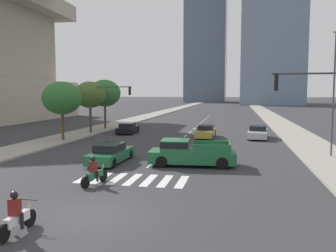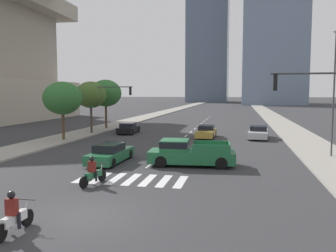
{
  "view_description": "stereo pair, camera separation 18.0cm",
  "coord_description": "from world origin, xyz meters",
  "px_view_note": "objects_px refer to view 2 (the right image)",
  "views": [
    {
      "loc": [
        5.48,
        -12.23,
        4.68
      ],
      "look_at": [
        0.0,
        15.92,
        2.0
      ],
      "focal_mm": 37.89,
      "sensor_mm": 36.0,
      "label": 1
    },
    {
      "loc": [
        5.66,
        -12.2,
        4.68
      ],
      "look_at": [
        0.0,
        15.92,
        2.0
      ],
      "focal_mm": 37.89,
      "sensor_mm": 36.0,
      "label": 2
    }
  ],
  "objects_px": {
    "traffic_signal_near": "(317,102)",
    "street_lamp_east": "(334,85)",
    "sedan_gold_1": "(206,132)",
    "street_tree_second": "(91,95)",
    "pickup_truck": "(188,153)",
    "sedan_black_3": "(128,128)",
    "sedan_green_0": "(110,154)",
    "street_tree_nearest": "(63,98)",
    "sedan_silver_2": "(258,133)",
    "motorcycle_lead": "(14,217)",
    "traffic_signal_far": "(107,99)",
    "motorcycle_third": "(93,173)",
    "street_tree_third": "(106,93)"
  },
  "relations": [
    {
      "from": "sedan_gold_1",
      "to": "street_tree_second",
      "type": "xyz_separation_m",
      "value": [
        -13.44,
        1.32,
        3.87
      ]
    },
    {
      "from": "motorcycle_lead",
      "to": "street_tree_nearest",
      "type": "relative_size",
      "value": 0.36
    },
    {
      "from": "motorcycle_third",
      "to": "traffic_signal_near",
      "type": "relative_size",
      "value": 0.35
    },
    {
      "from": "motorcycle_third",
      "to": "sedan_green_0",
      "type": "distance_m",
      "value": 5.8
    },
    {
      "from": "sedan_gold_1",
      "to": "street_lamp_east",
      "type": "relative_size",
      "value": 0.51
    },
    {
      "from": "pickup_truck",
      "to": "sedan_black_3",
      "type": "xyz_separation_m",
      "value": [
        -9.35,
        16.77,
        -0.23
      ]
    },
    {
      "from": "traffic_signal_near",
      "to": "street_tree_second",
      "type": "bearing_deg",
      "value": -41.67
    },
    {
      "from": "motorcycle_lead",
      "to": "pickup_truck",
      "type": "height_order",
      "value": "pickup_truck"
    },
    {
      "from": "motorcycle_third",
      "to": "street_tree_third",
      "type": "height_order",
      "value": "street_tree_third"
    },
    {
      "from": "street_tree_second",
      "to": "street_tree_third",
      "type": "height_order",
      "value": "street_tree_third"
    },
    {
      "from": "street_lamp_east",
      "to": "traffic_signal_near",
      "type": "bearing_deg",
      "value": -109.47
    },
    {
      "from": "sedan_green_0",
      "to": "street_tree_nearest",
      "type": "bearing_deg",
      "value": 43.63
    },
    {
      "from": "traffic_signal_far",
      "to": "street_lamp_east",
      "type": "bearing_deg",
      "value": -26.25
    },
    {
      "from": "street_tree_nearest",
      "to": "street_tree_second",
      "type": "height_order",
      "value": "street_tree_second"
    },
    {
      "from": "motorcycle_third",
      "to": "sedan_silver_2",
      "type": "bearing_deg",
      "value": -10.8
    },
    {
      "from": "sedan_green_0",
      "to": "street_tree_second",
      "type": "bearing_deg",
      "value": 29.34
    },
    {
      "from": "pickup_truck",
      "to": "sedan_silver_2",
      "type": "xyz_separation_m",
      "value": [
        5.22,
        15.02,
        -0.22
      ]
    },
    {
      "from": "pickup_truck",
      "to": "street_lamp_east",
      "type": "relative_size",
      "value": 0.63
    },
    {
      "from": "sedan_silver_2",
      "to": "motorcycle_third",
      "type": "bearing_deg",
      "value": -19.22
    },
    {
      "from": "street_lamp_east",
      "to": "street_tree_third",
      "type": "height_order",
      "value": "street_lamp_east"
    },
    {
      "from": "traffic_signal_near",
      "to": "street_tree_nearest",
      "type": "xyz_separation_m",
      "value": [
        -20.81,
        11.83,
        -0.02
      ]
    },
    {
      "from": "sedan_black_3",
      "to": "traffic_signal_near",
      "type": "height_order",
      "value": "traffic_signal_near"
    },
    {
      "from": "traffic_signal_near",
      "to": "street_lamp_east",
      "type": "xyz_separation_m",
      "value": [
        2.57,
        7.26,
        1.04
      ]
    },
    {
      "from": "sedan_silver_2",
      "to": "street_tree_nearest",
      "type": "bearing_deg",
      "value": -68.15
    },
    {
      "from": "sedan_silver_2",
      "to": "street_tree_third",
      "type": "relative_size",
      "value": 0.79
    },
    {
      "from": "street_tree_second",
      "to": "pickup_truck",
      "type": "bearing_deg",
      "value": -49.6
    },
    {
      "from": "street_tree_nearest",
      "to": "street_tree_second",
      "type": "distance_m",
      "value": 6.7
    },
    {
      "from": "sedan_green_0",
      "to": "traffic_signal_far",
      "type": "distance_m",
      "value": 16.68
    },
    {
      "from": "motorcycle_third",
      "to": "street_tree_nearest",
      "type": "height_order",
      "value": "street_tree_nearest"
    },
    {
      "from": "traffic_signal_far",
      "to": "street_lamp_east",
      "type": "xyz_separation_m",
      "value": [
        21.1,
        -10.4,
        1.2
      ]
    },
    {
      "from": "motorcycle_third",
      "to": "street_tree_third",
      "type": "xyz_separation_m",
      "value": [
        -9.53,
        26.35,
        4.06
      ]
    },
    {
      "from": "motorcycle_lead",
      "to": "pickup_truck",
      "type": "bearing_deg",
      "value": -17.79
    },
    {
      "from": "street_lamp_east",
      "to": "street_tree_third",
      "type": "bearing_deg",
      "value": 145.75
    },
    {
      "from": "sedan_green_0",
      "to": "traffic_signal_far",
      "type": "relative_size",
      "value": 0.86
    },
    {
      "from": "sedan_black_3",
      "to": "street_tree_second",
      "type": "distance_m",
      "value": 5.8
    },
    {
      "from": "sedan_black_3",
      "to": "street_tree_third",
      "type": "bearing_deg",
      "value": 44.61
    },
    {
      "from": "pickup_truck",
      "to": "sedan_black_3",
      "type": "distance_m",
      "value": 19.2
    },
    {
      "from": "sedan_green_0",
      "to": "sedan_silver_2",
      "type": "bearing_deg",
      "value": -32.86
    },
    {
      "from": "sedan_gold_1",
      "to": "street_tree_second",
      "type": "height_order",
      "value": "street_tree_second"
    },
    {
      "from": "traffic_signal_near",
      "to": "traffic_signal_far",
      "type": "xyz_separation_m",
      "value": [
        -18.53,
        17.66,
        -0.16
      ]
    },
    {
      "from": "sedan_gold_1",
      "to": "pickup_truck",
      "type": "bearing_deg",
      "value": 2.11
    },
    {
      "from": "pickup_truck",
      "to": "sedan_green_0",
      "type": "bearing_deg",
      "value": -3.23
    },
    {
      "from": "motorcycle_third",
      "to": "sedan_gold_1",
      "type": "height_order",
      "value": "motorcycle_third"
    },
    {
      "from": "street_lamp_east",
      "to": "motorcycle_third",
      "type": "bearing_deg",
      "value": -143.0
    },
    {
      "from": "pickup_truck",
      "to": "sedan_silver_2",
      "type": "bearing_deg",
      "value": -113.21
    },
    {
      "from": "sedan_silver_2",
      "to": "sedan_black_3",
      "type": "height_order",
      "value": "sedan_silver_2"
    },
    {
      "from": "traffic_signal_far",
      "to": "street_tree_second",
      "type": "bearing_deg",
      "value": 159.3
    },
    {
      "from": "traffic_signal_far",
      "to": "sedan_green_0",
      "type": "bearing_deg",
      "value": -68.23
    },
    {
      "from": "sedan_silver_2",
      "to": "street_lamp_east",
      "type": "xyz_separation_m",
      "value": [
        4.58,
        -10.33,
        4.63
      ]
    },
    {
      "from": "pickup_truck",
      "to": "motorcycle_third",
      "type": "bearing_deg",
      "value": 50.85
    }
  ]
}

